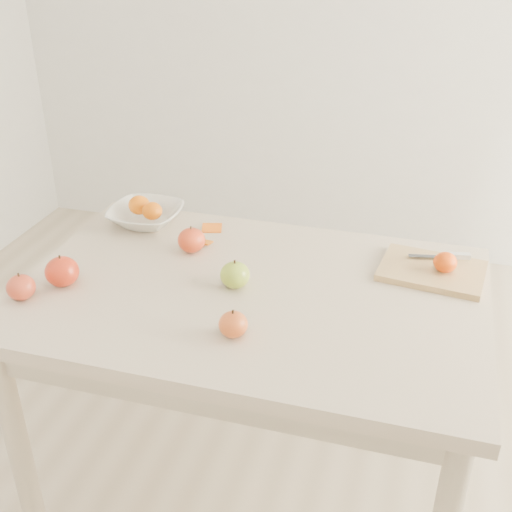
# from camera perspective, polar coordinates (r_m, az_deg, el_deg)

# --- Properties ---
(ground) EXTENTS (3.50, 3.50, 0.00)m
(ground) POSITION_cam_1_polar(r_m,az_deg,el_deg) (2.15, -0.39, -20.16)
(ground) COLOR #C6B293
(ground) RESTS_ON ground
(table) EXTENTS (1.20, 0.80, 0.75)m
(table) POSITION_cam_1_polar(r_m,az_deg,el_deg) (1.72, -0.47, -5.72)
(table) COLOR beige
(table) RESTS_ON ground
(cutting_board) EXTENTS (0.29, 0.23, 0.02)m
(cutting_board) POSITION_cam_1_polar(r_m,az_deg,el_deg) (1.79, 15.37, -1.28)
(cutting_board) COLOR tan
(cutting_board) RESTS_ON table
(board_tangerine) EXTENTS (0.06, 0.06, 0.05)m
(board_tangerine) POSITION_cam_1_polar(r_m,az_deg,el_deg) (1.76, 16.47, -0.54)
(board_tangerine) COLOR #D65007
(board_tangerine) RESTS_ON cutting_board
(fruit_bowl) EXTENTS (0.22, 0.22, 0.05)m
(fruit_bowl) POSITION_cam_1_polar(r_m,az_deg,el_deg) (2.02, -9.76, 3.57)
(fruit_bowl) COLOR white
(fruit_bowl) RESTS_ON table
(bowl_tangerine_near) EXTENTS (0.07, 0.07, 0.06)m
(bowl_tangerine_near) POSITION_cam_1_polar(r_m,az_deg,el_deg) (2.03, -10.35, 4.49)
(bowl_tangerine_near) COLOR #DF6307
(bowl_tangerine_near) RESTS_ON fruit_bowl
(bowl_tangerine_far) EXTENTS (0.06, 0.06, 0.05)m
(bowl_tangerine_far) POSITION_cam_1_polar(r_m,az_deg,el_deg) (1.99, -9.22, 3.98)
(bowl_tangerine_far) COLOR #E56108
(bowl_tangerine_far) RESTS_ON fruit_bowl
(orange_peel_a) EXTENTS (0.07, 0.06, 0.01)m
(orange_peel_a) POSITION_cam_1_polar(r_m,az_deg,el_deg) (1.97, -3.94, 2.38)
(orange_peel_a) COLOR orange
(orange_peel_a) RESTS_ON table
(orange_peel_b) EXTENTS (0.05, 0.04, 0.01)m
(orange_peel_b) POSITION_cam_1_polar(r_m,az_deg,el_deg) (1.89, -4.64, 1.19)
(orange_peel_b) COLOR #C9630E
(orange_peel_b) RESTS_ON table
(paring_knife) EXTENTS (0.17, 0.06, 0.01)m
(paring_knife) POSITION_cam_1_polar(r_m,az_deg,el_deg) (1.85, 16.97, 0.02)
(paring_knife) COLOR silver
(paring_knife) RESTS_ON cutting_board
(apple_green) EXTENTS (0.08, 0.08, 0.07)m
(apple_green) POSITION_cam_1_polar(r_m,az_deg,el_deg) (1.66, -1.88, -1.69)
(apple_green) COLOR #6EA128
(apple_green) RESTS_ON table
(apple_red_a) EXTENTS (0.08, 0.08, 0.07)m
(apple_red_a) POSITION_cam_1_polar(r_m,az_deg,el_deg) (1.83, -5.76, 1.41)
(apple_red_a) COLOR maroon
(apple_red_a) RESTS_ON table
(apple_red_c) EXTENTS (0.07, 0.07, 0.06)m
(apple_red_c) POSITION_cam_1_polar(r_m,az_deg,el_deg) (1.48, -2.04, -6.09)
(apple_red_c) COLOR #A12615
(apple_red_c) RESTS_ON table
(apple_red_b) EXTENTS (0.09, 0.09, 0.08)m
(apple_red_b) POSITION_cam_1_polar(r_m,az_deg,el_deg) (1.74, -16.86, -1.33)
(apple_red_b) COLOR maroon
(apple_red_b) RESTS_ON table
(apple_red_d) EXTENTS (0.07, 0.07, 0.06)m
(apple_red_d) POSITION_cam_1_polar(r_m,az_deg,el_deg) (1.71, -20.17, -2.63)
(apple_red_d) COLOR maroon
(apple_red_d) RESTS_ON table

